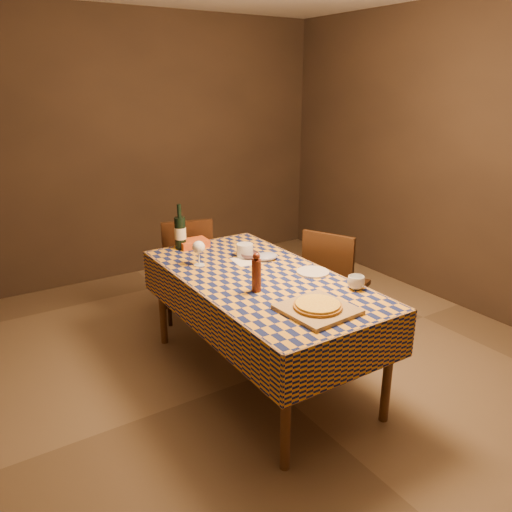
% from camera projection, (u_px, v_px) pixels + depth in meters
% --- Properties ---
extents(room, '(5.00, 5.10, 2.70)m').
position_uv_depth(room, '(260.00, 191.00, 3.14)').
color(room, brown).
rests_on(room, ground).
extents(dining_table, '(0.94, 1.84, 0.77)m').
position_uv_depth(dining_table, '(260.00, 287.00, 3.36)').
color(dining_table, brown).
rests_on(dining_table, ground).
extents(cutting_board, '(0.40, 0.40, 0.02)m').
position_uv_depth(cutting_board, '(318.00, 309.00, 2.82)').
color(cutting_board, '#997A48').
rests_on(cutting_board, dining_table).
extents(pizza, '(0.36, 0.36, 0.03)m').
position_uv_depth(pizza, '(318.00, 305.00, 2.81)').
color(pizza, '#965D19').
rests_on(pizza, cutting_board).
extents(pepper_mill, '(0.06, 0.06, 0.25)m').
position_uv_depth(pepper_mill, '(256.00, 273.00, 3.06)').
color(pepper_mill, '#501E12').
rests_on(pepper_mill, dining_table).
extents(bowl, '(0.16, 0.16, 0.04)m').
position_uv_depth(bowl, '(249.00, 255.00, 3.67)').
color(bowl, '#59414A').
rests_on(bowl, dining_table).
extents(wine_glass, '(0.09, 0.09, 0.18)m').
position_uv_depth(wine_glass, '(199.00, 248.00, 3.49)').
color(wine_glass, white).
rests_on(wine_glass, dining_table).
extents(wine_bottle, '(0.12, 0.12, 0.35)m').
position_uv_depth(wine_bottle, '(180.00, 232.00, 3.85)').
color(wine_bottle, black).
rests_on(wine_bottle, dining_table).
extents(deli_tub, '(0.16, 0.16, 0.10)m').
position_uv_depth(deli_tub, '(245.00, 251.00, 3.69)').
color(deli_tub, silver).
rests_on(deli_tub, dining_table).
extents(takeout_container, '(0.23, 0.17, 0.06)m').
position_uv_depth(takeout_container, '(193.00, 243.00, 3.93)').
color(takeout_container, '#C54E1A').
rests_on(takeout_container, dining_table).
extents(white_plate, '(0.24, 0.24, 0.01)m').
position_uv_depth(white_plate, '(313.00, 272.00, 3.39)').
color(white_plate, silver).
rests_on(white_plate, dining_table).
extents(tumbler, '(0.12, 0.12, 0.09)m').
position_uv_depth(tumbler, '(356.00, 283.00, 3.12)').
color(tumbler, silver).
rests_on(tumbler, dining_table).
extents(flour_patch, '(0.28, 0.23, 0.00)m').
position_uv_depth(flour_patch, '(251.00, 260.00, 3.64)').
color(flour_patch, white).
rests_on(flour_patch, dining_table).
extents(flour_bag, '(0.19, 0.15, 0.05)m').
position_uv_depth(flour_bag, '(266.00, 257.00, 3.63)').
color(flour_bag, '#949ABD').
rests_on(flour_bag, dining_table).
extents(chair_far, '(0.52, 0.53, 0.93)m').
position_uv_depth(chair_far, '(187.00, 263.00, 4.29)').
color(chair_far, black).
rests_on(chair_far, ground).
extents(chair_right, '(0.56, 0.56, 0.93)m').
position_uv_depth(chair_right, '(333.00, 280.00, 3.94)').
color(chair_right, black).
rests_on(chair_right, ground).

